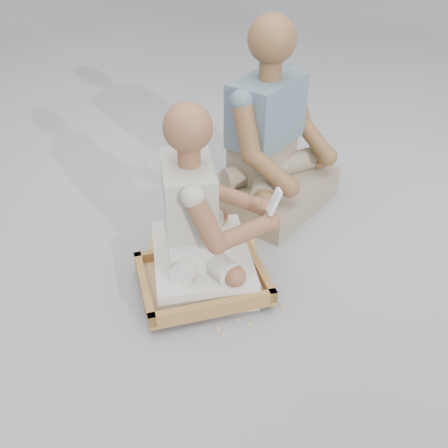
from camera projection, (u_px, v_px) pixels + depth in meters
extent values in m
plane|color=#A0A1A6|center=(258.00, 297.00, 2.22)|extent=(60.00, 60.00, 0.00)
cube|color=olive|center=(202.00, 246.00, 2.50)|extent=(0.59, 0.45, 0.04)
cube|color=brown|center=(202.00, 282.00, 2.23)|extent=(0.59, 0.50, 0.02)
cube|color=brown|center=(192.00, 249.00, 2.37)|extent=(0.55, 0.09, 0.05)
cube|color=brown|center=(214.00, 308.00, 2.05)|extent=(0.55, 0.09, 0.05)
cube|color=brown|center=(257.00, 266.00, 2.27)|extent=(0.08, 0.44, 0.05)
cube|color=brown|center=(144.00, 287.00, 2.16)|extent=(0.08, 0.44, 0.05)
cube|color=tan|center=(202.00, 280.00, 2.23)|extent=(0.52, 0.42, 0.01)
cube|color=silver|center=(207.00, 263.00, 2.29)|extent=(0.15, 0.05, 0.00)
cylinder|color=tan|center=(229.00, 257.00, 2.32)|extent=(0.07, 0.04, 0.02)
cube|color=silver|center=(216.00, 280.00, 2.19)|extent=(0.15, 0.05, 0.00)
cylinder|color=tan|center=(241.00, 281.00, 2.18)|extent=(0.07, 0.04, 0.02)
cube|color=silver|center=(181.00, 270.00, 2.26)|extent=(0.09, 0.13, 0.00)
cylinder|color=tan|center=(192.00, 257.00, 2.34)|extent=(0.06, 0.07, 0.02)
cube|color=silver|center=(204.00, 272.00, 2.25)|extent=(0.05, 0.15, 0.00)
cylinder|color=tan|center=(206.00, 257.00, 2.34)|extent=(0.04, 0.07, 0.02)
cube|color=silver|center=(194.00, 282.00, 2.21)|extent=(0.15, 0.06, 0.00)
cylinder|color=tan|center=(219.00, 284.00, 2.19)|extent=(0.07, 0.04, 0.02)
cube|color=silver|center=(218.00, 266.00, 2.27)|extent=(0.08, 0.14, 0.00)
cylinder|color=tan|center=(232.00, 279.00, 2.20)|extent=(0.05, 0.07, 0.02)
cube|color=silver|center=(217.00, 278.00, 2.21)|extent=(0.14, 0.09, 0.00)
cylinder|color=tan|center=(240.00, 284.00, 2.18)|extent=(0.07, 0.05, 0.02)
cube|color=silver|center=(209.00, 287.00, 2.18)|extent=(0.15, 0.05, 0.00)
cylinder|color=tan|center=(232.00, 281.00, 2.21)|extent=(0.07, 0.04, 0.02)
cube|color=silver|center=(192.00, 293.00, 2.14)|extent=(0.07, 0.15, 0.00)
cylinder|color=tan|center=(198.00, 276.00, 2.23)|extent=(0.05, 0.07, 0.02)
cube|color=tan|center=(249.00, 324.00, 2.08)|extent=(0.02, 0.02, 0.00)
cube|color=tan|center=(221.00, 265.00, 2.40)|extent=(0.02, 0.02, 0.00)
cube|color=tan|center=(218.00, 328.00, 2.06)|extent=(0.02, 0.02, 0.00)
cube|color=tan|center=(224.00, 334.00, 2.04)|extent=(0.02, 0.02, 0.00)
cube|color=tan|center=(189.00, 289.00, 2.26)|extent=(0.02, 0.02, 0.00)
cube|color=tan|center=(282.00, 306.00, 2.17)|extent=(0.02, 0.02, 0.00)
cube|color=tan|center=(165.00, 323.00, 2.09)|extent=(0.02, 0.02, 0.00)
cube|color=tan|center=(181.00, 252.00, 2.48)|extent=(0.02, 0.02, 0.00)
cube|color=tan|center=(161.00, 249.00, 2.50)|extent=(0.02, 0.02, 0.00)
cube|color=tan|center=(211.00, 242.00, 2.55)|extent=(0.02, 0.02, 0.00)
cube|color=tan|center=(229.00, 259.00, 2.43)|extent=(0.02, 0.02, 0.00)
cube|color=tan|center=(238.00, 320.00, 2.10)|extent=(0.02, 0.02, 0.00)
cube|color=tan|center=(186.00, 242.00, 2.55)|extent=(0.02, 0.02, 0.00)
cube|color=silver|center=(202.00, 263.00, 2.30)|extent=(0.43, 0.54, 0.14)
cube|color=silver|center=(189.00, 238.00, 2.20)|extent=(0.19, 0.30, 0.17)
cube|color=#9F9A8D|center=(189.00, 194.00, 2.08)|extent=(0.21, 0.34, 0.28)
sphere|color=brown|center=(188.00, 127.00, 1.91)|extent=(0.20, 0.20, 0.20)
sphere|color=brown|center=(265.00, 208.00, 2.25)|extent=(0.09, 0.09, 0.09)
sphere|color=brown|center=(271.00, 222.00, 2.16)|extent=(0.09, 0.09, 0.09)
cube|color=gray|center=(271.00, 190.00, 2.81)|extent=(0.83, 0.83, 0.17)
cube|color=gray|center=(262.00, 157.00, 2.74)|extent=(0.42, 0.41, 0.20)
cube|color=slate|center=(266.00, 111.00, 2.57)|extent=(0.46, 0.46, 0.34)
sphere|color=brown|center=(272.00, 39.00, 2.36)|extent=(0.24, 0.24, 0.24)
sphere|color=brown|center=(328.00, 156.00, 2.72)|extent=(0.11, 0.11, 0.11)
sphere|color=brown|center=(289.00, 187.00, 2.45)|extent=(0.11, 0.11, 0.11)
cube|color=silver|center=(274.00, 202.00, 2.10)|extent=(0.06, 0.05, 0.12)
cube|color=black|center=(274.00, 200.00, 2.09)|extent=(0.02, 0.04, 0.04)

